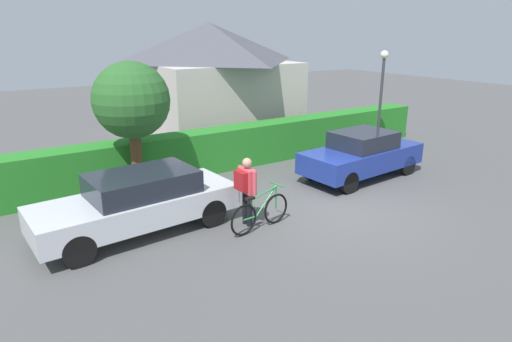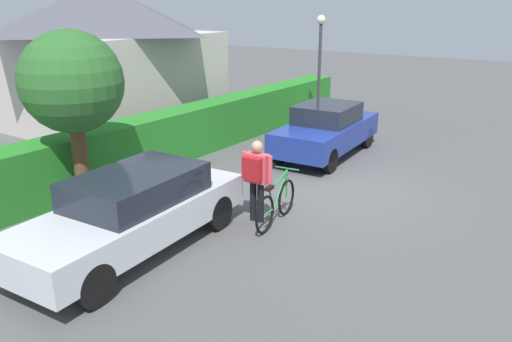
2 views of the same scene
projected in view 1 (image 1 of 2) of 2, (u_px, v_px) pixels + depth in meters
name	position (u px, v px, depth m)	size (l,w,h in m)	color
ground_plane	(340.00, 208.00, 11.14)	(60.00, 60.00, 0.00)	#505050
hedge_row	(244.00, 145.00, 14.59)	(15.46, 0.90, 1.31)	#257C25
house_distant	(211.00, 79.00, 18.37)	(5.91, 6.22, 4.61)	beige
parked_car_near	(138.00, 201.00, 9.60)	(4.47, 1.92, 1.37)	silver
parked_car_far	(362.00, 154.00, 13.24)	(4.07, 1.87, 1.42)	navy
bicycle	(260.00, 213.00, 9.84)	(1.69, 0.50, 0.98)	black
person_rider	(246.00, 185.00, 9.87)	(0.36, 0.65, 1.61)	black
street_lamp	(382.00, 87.00, 15.35)	(0.28, 0.28, 3.64)	#38383D
tree_kerbside	(132.00, 102.00, 11.40)	(2.01, 2.01, 3.57)	brown
fire_hydrant	(376.00, 143.00, 15.85)	(0.20, 0.20, 0.81)	red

